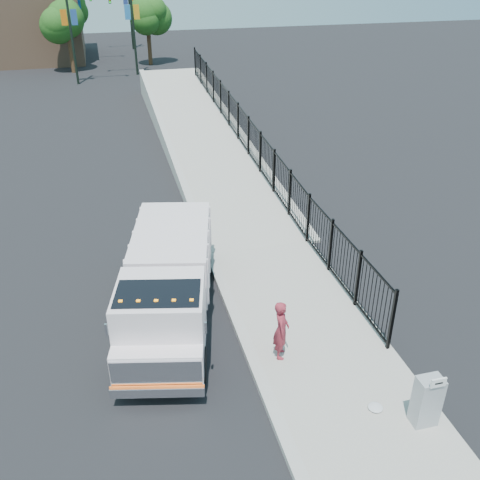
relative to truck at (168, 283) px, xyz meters
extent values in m
plane|color=black|center=(1.80, -0.73, -1.32)|extent=(120.00, 120.00, 0.00)
cube|color=#9E998E|center=(3.73, -2.73, -1.26)|extent=(3.55, 12.00, 0.12)
cube|color=#ADAAA3|center=(1.80, -2.73, -1.24)|extent=(0.30, 12.00, 0.16)
cube|color=#9E998E|center=(3.93, 15.27, -1.32)|extent=(3.95, 24.06, 3.19)
cube|color=black|center=(5.35, 11.27, -0.42)|extent=(0.10, 28.00, 1.80)
cube|color=black|center=(0.08, 0.33, -0.82)|extent=(2.23, 6.16, 0.20)
cube|color=white|center=(-0.38, -1.68, 0.08)|extent=(2.50, 2.40, 1.80)
cube|color=white|center=(-0.63, -2.78, -0.37)|extent=(2.20, 1.08, 0.90)
cube|color=silver|center=(-0.71, -3.10, -0.37)|extent=(2.03, 0.53, 0.76)
cube|color=silver|center=(-0.72, -3.17, -0.82)|extent=(2.14, 0.64, 0.25)
cube|color=#FC5E1A|center=(-0.72, -3.17, -0.69)|extent=(2.11, 0.52, 0.05)
cube|color=black|center=(-0.43, -1.90, 0.62)|extent=(2.19, 1.58, 0.76)
cube|color=white|center=(0.34, 1.47, 0.08)|extent=(2.94, 4.16, 1.53)
cube|color=silver|center=(-1.68, -2.31, 0.48)|extent=(0.06, 0.06, 0.31)
cube|color=silver|center=(0.51, -2.81, 0.48)|extent=(0.06, 0.06, 0.31)
cube|color=orange|center=(-1.29, -2.03, 1.00)|extent=(0.10, 0.09, 0.05)
cube|color=orange|center=(-0.90, -2.12, 1.00)|extent=(0.10, 0.09, 0.05)
cube|color=orange|center=(-0.50, -2.21, 1.00)|extent=(0.10, 0.09, 0.05)
cube|color=orange|center=(-0.11, -2.30, 1.00)|extent=(0.10, 0.09, 0.05)
cube|color=orange|center=(0.29, -2.39, 1.00)|extent=(0.10, 0.09, 0.05)
cylinder|color=black|center=(-1.44, -2.09, -0.87)|extent=(0.48, 0.94, 0.90)
cylinder|color=black|center=(0.40, -2.50, -0.87)|extent=(0.48, 0.94, 0.90)
cylinder|color=black|center=(-0.47, 2.21, -0.87)|extent=(0.48, 0.94, 0.90)
cylinder|color=black|center=(1.38, 1.79, -0.87)|extent=(0.48, 0.94, 0.90)
cylinder|color=black|center=(-0.25, 3.17, -0.87)|extent=(0.48, 0.94, 0.90)
cylinder|color=black|center=(1.59, 2.76, -0.87)|extent=(0.48, 0.94, 0.90)
imported|color=maroon|center=(2.53, -2.28, -0.37)|extent=(0.56, 0.69, 1.64)
cube|color=gray|center=(4.90, -5.17, -0.57)|extent=(0.55, 0.40, 1.25)
cube|color=white|center=(4.90, -5.39, 0.16)|extent=(0.35, 0.04, 0.22)
ellipsoid|color=silver|center=(4.07, -4.57, -1.15)|extent=(0.35, 0.35, 0.09)
cylinder|color=black|center=(-2.78, 31.43, 2.68)|extent=(0.18, 0.18, 8.00)
cube|color=navy|center=(-2.43, 31.43, 3.48)|extent=(0.45, 0.04, 1.10)
cube|color=#C3600E|center=(-3.13, 31.43, 3.48)|extent=(0.45, 0.04, 1.10)
cylinder|color=black|center=(1.95, 33.79, 2.68)|extent=(0.18, 0.18, 8.00)
cube|color=#C48516|center=(2.30, 33.79, 3.48)|extent=(0.45, 0.04, 1.10)
cube|color=#2267A5|center=(1.60, 33.79, 3.48)|extent=(0.45, 0.04, 1.10)
cylinder|color=black|center=(-2.55, 40.53, 2.68)|extent=(0.18, 0.18, 8.00)
cube|color=#1551A3|center=(-2.20, 40.53, 3.48)|extent=(0.45, 0.04, 1.10)
cube|color=#CC5824|center=(-2.90, 40.53, 3.48)|extent=(0.45, 0.04, 1.10)
cylinder|color=black|center=(2.60, 46.40, 2.68)|extent=(0.18, 0.18, 8.00)
cylinder|color=#382314|center=(-3.18, 35.94, 0.28)|extent=(0.36, 0.36, 3.20)
sphere|color=#194714|center=(-3.18, 35.94, 2.68)|extent=(3.10, 3.10, 3.10)
cylinder|color=#382314|center=(3.47, 37.77, 0.28)|extent=(0.36, 0.36, 3.20)
sphere|color=#194714|center=(3.47, 37.77, 2.68)|extent=(2.61, 2.61, 2.61)
cylinder|color=#382314|center=(-3.17, 47.60, 0.28)|extent=(0.36, 0.36, 3.20)
sphere|color=#194714|center=(-3.17, 47.60, 2.68)|extent=(3.22, 3.22, 3.22)
cube|color=#8C664C|center=(-7.20, 43.27, 2.68)|extent=(10.00, 10.00, 8.00)
camera|label=1|loc=(-1.13, -12.35, 8.11)|focal=40.00mm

